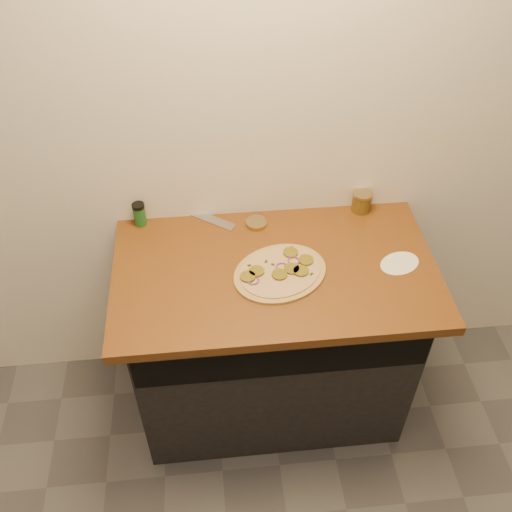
{
  "coord_description": "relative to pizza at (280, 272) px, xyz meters",
  "views": [
    {
      "loc": [
        -0.22,
        -0.06,
        2.39
      ],
      "look_at": [
        -0.07,
        1.44,
        0.95
      ],
      "focal_mm": 40.0,
      "sensor_mm": 36.0,
      "label": 1
    }
  ],
  "objects": [
    {
      "name": "countertop",
      "position": [
        -0.01,
        0.04,
        -0.03
      ],
      "size": [
        1.2,
        0.7,
        0.04
      ],
      "primitive_type": "cube",
      "color": "brown",
      "rests_on": "cabinet"
    },
    {
      "name": "chefs_knife",
      "position": [
        -0.31,
        0.38,
        -0.0
      ],
      "size": [
        0.29,
        0.22,
        0.02
      ],
      "color": "#B7BAC1",
      "rests_on": "countertop"
    },
    {
      "name": "salsa_jar",
      "position": [
        0.38,
        0.33,
        0.04
      ],
      "size": [
        0.08,
        0.08,
        0.09
      ],
      "color": "maroon",
      "rests_on": "countertop"
    },
    {
      "name": "mason_jar_lid",
      "position": [
        -0.06,
        0.28,
        0.0
      ],
      "size": [
        0.11,
        0.11,
        0.02
      ],
      "primitive_type": "cylinder",
      "rotation": [
        0.0,
        0.0,
        -0.27
      ],
      "color": "tan",
      "rests_on": "countertop"
    },
    {
      "name": "spice_shaker",
      "position": [
        -0.52,
        0.34,
        0.04
      ],
      "size": [
        0.05,
        0.05,
        0.1
      ],
      "color": "#1D5D24",
      "rests_on": "countertop"
    },
    {
      "name": "pizza",
      "position": [
        0.0,
        0.0,
        0.0
      ],
      "size": [
        0.46,
        0.46,
        0.02
      ],
      "color": "tan",
      "rests_on": "countertop"
    },
    {
      "name": "cabinet",
      "position": [
        -0.01,
        0.07,
        -0.48
      ],
      "size": [
        1.1,
        0.6,
        0.86
      ],
      "primitive_type": "cube",
      "color": "black",
      "rests_on": "ground"
    },
    {
      "name": "flour_spill",
      "position": [
        0.45,
        0.01,
        -0.01
      ],
      "size": [
        0.21,
        0.21,
        0.0
      ],
      "primitive_type": "cylinder",
      "rotation": [
        0.0,
        0.0,
        0.43
      ],
      "color": "white",
      "rests_on": "countertop"
    }
  ]
}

